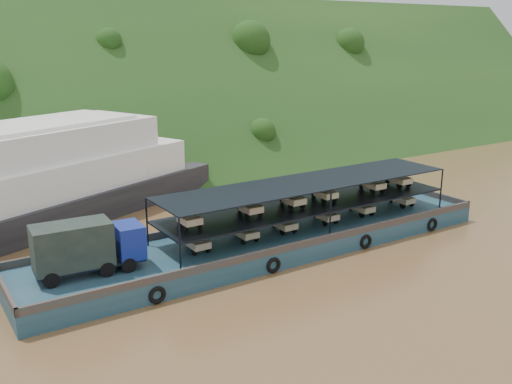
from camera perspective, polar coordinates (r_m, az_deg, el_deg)
ground at (r=43.23m, az=4.40°, el=-4.60°), size 160.00×160.00×0.00m
hillside at (r=74.06m, az=-12.70°, el=3.50°), size 140.00×39.60×39.60m
cargo_barge at (r=39.87m, az=0.24°, el=-4.62°), size 35.00×7.18×4.54m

